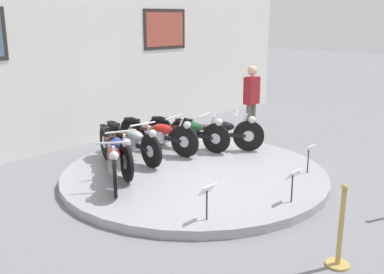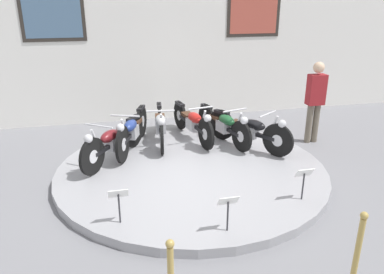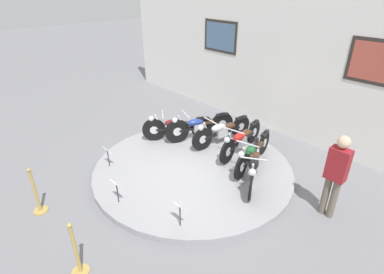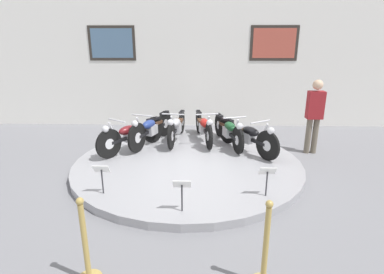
{
  "view_description": "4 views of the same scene",
  "coord_description": "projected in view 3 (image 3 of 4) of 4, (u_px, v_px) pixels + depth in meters",
  "views": [
    {
      "loc": [
        -5.52,
        -5.29,
        2.84
      ],
      "look_at": [
        0.0,
        0.06,
        0.76
      ],
      "focal_mm": 42.0,
      "sensor_mm": 36.0,
      "label": 1
    },
    {
      "loc": [
        -1.39,
        -5.9,
        2.97
      ],
      "look_at": [
        -0.0,
        -0.05,
        0.71
      ],
      "focal_mm": 35.0,
      "sensor_mm": 36.0,
      "label": 2
    },
    {
      "loc": [
        4.53,
        -4.08,
        4.09
      ],
      "look_at": [
        -0.27,
        0.21,
        0.74
      ],
      "focal_mm": 28.0,
      "sensor_mm": 36.0,
      "label": 3
    },
    {
      "loc": [
        0.26,
        -5.9,
        2.51
      ],
      "look_at": [
        0.09,
        -0.05,
        0.67
      ],
      "focal_mm": 28.0,
      "sensor_mm": 36.0,
      "label": 4
    }
  ],
  "objects": [
    {
      "name": "motorcycle_silver",
      "position": [
        221.0,
        131.0,
        8.06
      ],
      "size": [
        0.54,
        1.97,
        0.79
      ],
      "color": "black",
      "rests_on": "display_platform"
    },
    {
      "name": "info_placard_front_centre",
      "position": [
        117.0,
        187.0,
        5.87
      ],
      "size": [
        0.26,
        0.11,
        0.51
      ],
      "color": "#333338",
      "rests_on": "display_platform"
    },
    {
      "name": "info_placard_front_right",
      "position": [
        180.0,
        210.0,
        5.28
      ],
      "size": [
        0.26,
        0.11,
        0.51
      ],
      "color": "#333338",
      "rests_on": "display_platform"
    },
    {
      "name": "visitor_standing",
      "position": [
        336.0,
        172.0,
        5.47
      ],
      "size": [
        0.36,
        0.23,
        1.74
      ],
      "color": "#6B6051",
      "rests_on": "ground_plane"
    },
    {
      "name": "motorcycle_maroon",
      "position": [
        177.0,
        127.0,
        8.27
      ],
      "size": [
        1.2,
        1.66,
        0.8
      ],
      "color": "black",
      "rests_on": "display_platform"
    },
    {
      "name": "display_platform",
      "position": [
        193.0,
        168.0,
        7.26
      ],
      "size": [
        4.73,
        4.73,
        0.14
      ],
      "primitive_type": "cylinder",
      "color": "#99999E",
      "rests_on": "ground_plane"
    },
    {
      "name": "info_placard_front_left",
      "position": [
        108.0,
        153.0,
        7.05
      ],
      "size": [
        0.26,
        0.11,
        0.51
      ],
      "color": "#333338",
      "rests_on": "display_platform"
    },
    {
      "name": "stanchion_post_left_of_entry",
      "position": [
        37.0,
        197.0,
        5.84
      ],
      "size": [
        0.28,
        0.28,
        1.02
      ],
      "color": "tan",
      "rests_on": "ground_plane"
    },
    {
      "name": "motorcycle_black",
      "position": [
        253.0,
        165.0,
        6.53
      ],
      "size": [
        1.15,
        1.69,
        0.8
      ],
      "color": "black",
      "rests_on": "display_platform"
    },
    {
      "name": "motorcycle_red",
      "position": [
        241.0,
        139.0,
        7.61
      ],
      "size": [
        0.55,
        1.96,
        0.79
      ],
      "color": "black",
      "rests_on": "display_platform"
    },
    {
      "name": "motorcycle_blue",
      "position": [
        199.0,
        126.0,
        8.29
      ],
      "size": [
        0.79,
        1.92,
        0.82
      ],
      "color": "black",
      "rests_on": "display_platform"
    },
    {
      "name": "back_wall",
      "position": [
        286.0,
        55.0,
        8.29
      ],
      "size": [
        14.0,
        0.22,
        4.57
      ],
      "color": "white",
      "rests_on": "ground_plane"
    },
    {
      "name": "motorcycle_green",
      "position": [
        253.0,
        152.0,
        7.06
      ],
      "size": [
        0.65,
        1.91,
        0.78
      ],
      "color": "black",
      "rests_on": "display_platform"
    },
    {
      "name": "ground_plane",
      "position": [
        193.0,
        170.0,
        7.29
      ],
      "size": [
        60.0,
        60.0,
        0.0
      ],
      "primitive_type": "plane",
      "color": "slate"
    },
    {
      "name": "stanchion_post_right_of_entry",
      "position": [
        77.0,
        257.0,
        4.58
      ],
      "size": [
        0.28,
        0.28,
        1.02
      ],
      "color": "tan",
      "rests_on": "ground_plane"
    }
  ]
}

